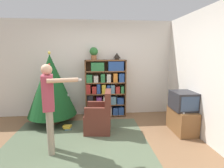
% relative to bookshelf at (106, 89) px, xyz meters
% --- Properties ---
extents(ground_plane, '(14.00, 14.00, 0.00)m').
position_rel_bookshelf_xyz_m(ground_plane, '(-0.28, -1.74, -0.77)').
color(ground_plane, '#846042').
extents(wall_back, '(8.00, 0.10, 2.60)m').
position_rel_bookshelf_xyz_m(wall_back, '(-0.28, 0.22, 0.53)').
color(wall_back, silver).
rests_on(wall_back, ground_plane).
extents(wall_right, '(0.10, 8.00, 2.60)m').
position_rel_bookshelf_xyz_m(wall_right, '(1.89, -1.74, 0.53)').
color(wall_right, silver).
rests_on(wall_right, ground_plane).
extents(area_rug, '(2.76, 2.10, 0.01)m').
position_rel_bookshelf_xyz_m(area_rug, '(-0.65, -1.36, -0.77)').
color(area_rug, '#56664C').
rests_on(area_rug, ground_plane).
extents(bookshelf, '(1.10, 0.29, 1.55)m').
position_rel_bookshelf_xyz_m(bookshelf, '(0.00, 0.00, 0.00)').
color(bookshelf, brown).
rests_on(bookshelf, ground_plane).
extents(tv_stand, '(0.40, 0.75, 0.51)m').
position_rel_bookshelf_xyz_m(tv_stand, '(1.62, -1.17, -0.51)').
color(tv_stand, brown).
rests_on(tv_stand, ground_plane).
extents(television, '(0.46, 0.55, 0.39)m').
position_rel_bookshelf_xyz_m(television, '(1.62, -1.17, -0.06)').
color(television, '#28282D').
rests_on(television, tv_stand).
extents(game_remote, '(0.04, 0.12, 0.02)m').
position_rel_bookshelf_xyz_m(game_remote, '(1.50, -1.39, -0.25)').
color(game_remote, white).
rests_on(game_remote, tv_stand).
extents(christmas_tree, '(1.17, 1.17, 1.77)m').
position_rel_bookshelf_xyz_m(christmas_tree, '(-1.34, -0.37, 0.18)').
color(christmas_tree, '#4C3323').
rests_on(christmas_tree, ground_plane).
extents(armchair, '(0.63, 0.62, 0.92)m').
position_rel_bookshelf_xyz_m(armchair, '(-0.19, -0.98, -0.45)').
color(armchair, brown).
rests_on(armchair, ground_plane).
extents(standing_person, '(0.69, 0.46, 1.55)m').
position_rel_bookshelf_xyz_m(standing_person, '(-1.05, -1.74, 0.14)').
color(standing_person, '#9E937F').
rests_on(standing_person, ground_plane).
extents(potted_plant, '(0.22, 0.22, 0.33)m').
position_rel_bookshelf_xyz_m(potted_plant, '(-0.30, 0.01, 0.97)').
color(potted_plant, '#935B38').
rests_on(potted_plant, bookshelf).
extents(table_lamp, '(0.20, 0.20, 0.18)m').
position_rel_bookshelf_xyz_m(table_lamp, '(0.31, 0.01, 0.88)').
color(table_lamp, '#473828').
rests_on(table_lamp, bookshelf).
extents(book_pile_near_tree, '(0.20, 0.17, 0.10)m').
position_rel_bookshelf_xyz_m(book_pile_near_tree, '(-0.93, -0.82, -0.72)').
color(book_pile_near_tree, '#5B899E').
rests_on(book_pile_near_tree, ground_plane).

